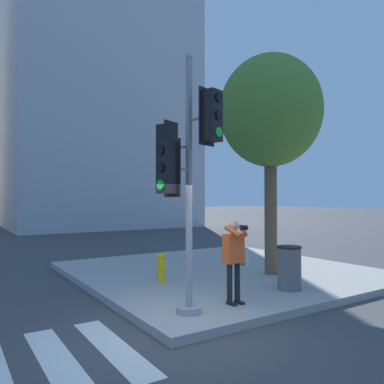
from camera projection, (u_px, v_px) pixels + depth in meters
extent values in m
plane|color=#424244|center=(182.00, 333.00, 6.27)|extent=(160.00, 160.00, 0.00)
cube|color=#9E9B96|center=(221.00, 272.00, 11.12)|extent=(8.00, 8.00, 0.16)
cube|color=silver|center=(113.00, 347.00, 5.67)|extent=(0.45, 2.63, 0.01)
cube|color=silver|center=(56.00, 359.00, 5.22)|extent=(0.45, 2.63, 0.01)
cylinder|color=#939399|center=(189.00, 310.00, 6.83)|extent=(0.47, 0.47, 0.12)
cylinder|color=#939399|center=(189.00, 182.00, 6.87)|extent=(0.12, 0.12, 4.54)
sphere|color=#939399|center=(189.00, 58.00, 6.91)|extent=(0.14, 0.14, 0.14)
cylinder|color=#939399|center=(178.00, 147.00, 7.02)|extent=(0.19, 0.35, 0.05)
cube|color=black|center=(166.00, 148.00, 7.18)|extent=(0.37, 0.34, 0.90)
cube|color=black|center=(171.00, 148.00, 7.11)|extent=(0.39, 0.19, 1.02)
cylinder|color=black|center=(160.00, 134.00, 7.26)|extent=(0.17, 0.10, 0.17)
cylinder|color=black|center=(160.00, 149.00, 7.25)|extent=(0.17, 0.10, 0.17)
cylinder|color=green|center=(160.00, 164.00, 7.25)|extent=(0.17, 0.10, 0.17)
cylinder|color=#939399|center=(199.00, 118.00, 6.74)|extent=(0.15, 0.36, 0.05)
cube|color=black|center=(213.00, 116.00, 6.55)|extent=(0.36, 0.32, 0.90)
cube|color=black|center=(207.00, 117.00, 6.63)|extent=(0.41, 0.15, 1.02)
cylinder|color=black|center=(219.00, 98.00, 6.46)|extent=(0.17, 0.08, 0.17)
cylinder|color=black|center=(219.00, 115.00, 6.46)|extent=(0.17, 0.08, 0.17)
cylinder|color=green|center=(219.00, 132.00, 6.45)|extent=(0.17, 0.08, 0.17)
cylinder|color=#939399|center=(179.00, 169.00, 6.71)|extent=(0.36, 0.12, 0.05)
cube|color=black|center=(167.00, 168.00, 6.50)|extent=(0.29, 0.34, 0.90)
cube|color=black|center=(172.00, 168.00, 6.59)|extent=(0.11, 0.42, 1.02)
cylinder|color=black|center=(161.00, 150.00, 6.41)|extent=(0.06, 0.17, 0.17)
cylinder|color=black|center=(161.00, 167.00, 6.41)|extent=(0.06, 0.17, 0.17)
cylinder|color=green|center=(160.00, 185.00, 6.40)|extent=(0.06, 0.17, 0.17)
cube|color=black|center=(231.00, 304.00, 7.33)|extent=(0.09, 0.24, 0.05)
cube|color=black|center=(239.00, 302.00, 7.44)|extent=(0.09, 0.24, 0.05)
cylinder|color=black|center=(230.00, 284.00, 7.38)|extent=(0.11, 0.11, 0.81)
cylinder|color=black|center=(237.00, 283.00, 7.49)|extent=(0.11, 0.11, 0.81)
cube|color=#E55623|center=(233.00, 248.00, 7.45)|extent=(0.40, 0.22, 0.57)
sphere|color=tan|center=(233.00, 226.00, 7.46)|extent=(0.21, 0.21, 0.21)
cube|color=black|center=(244.00, 228.00, 7.20)|extent=(0.12, 0.10, 0.09)
cylinder|color=black|center=(246.00, 228.00, 7.14)|extent=(0.06, 0.08, 0.06)
cylinder|color=#E55623|center=(233.00, 231.00, 7.27)|extent=(0.23, 0.35, 0.23)
cylinder|color=#E55623|center=(243.00, 231.00, 7.41)|extent=(0.23, 0.35, 0.23)
cube|color=#B7B2A8|center=(243.00, 259.00, 7.62)|extent=(0.10, 0.20, 0.26)
cylinder|color=brown|center=(271.00, 210.00, 10.40)|extent=(0.34, 0.34, 3.55)
ellipsoid|color=#568433|center=(270.00, 111.00, 10.45)|extent=(2.85, 2.85, 3.13)
cylinder|color=yellow|center=(161.00, 270.00, 9.38)|extent=(0.20, 0.20, 0.58)
sphere|color=yellow|center=(161.00, 256.00, 9.39)|extent=(0.18, 0.18, 0.18)
cylinder|color=yellow|center=(164.00, 268.00, 9.28)|extent=(0.09, 0.06, 0.09)
cylinder|color=#5B5B60|center=(289.00, 269.00, 8.59)|extent=(0.54, 0.54, 0.96)
cylinder|color=black|center=(289.00, 247.00, 8.60)|extent=(0.57, 0.57, 0.04)
cube|color=#BCBCC1|center=(94.00, 100.00, 32.41)|extent=(13.88, 13.74, 21.71)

